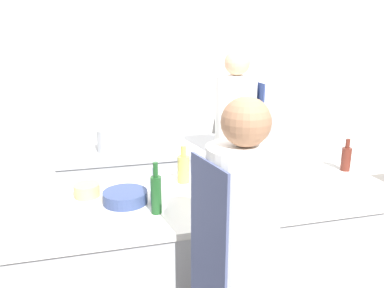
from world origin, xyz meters
name	(u,v)px	position (x,y,z in m)	size (l,w,h in m)	color
wall_back	(152,83)	(0.00, 2.13, 1.40)	(8.00, 0.06, 2.80)	silver
prep_counter	(205,257)	(0.00, 0.00, 0.46)	(2.57, 0.88, 0.91)	#A8AAAF
pass_counter	(152,192)	(-0.18, 1.20, 0.46)	(1.71, 0.70, 0.91)	#A8AAAF
oven_range	(260,161)	(1.19, 1.73, 0.49)	(0.90, 0.69, 0.98)	#A8AAAF
chef_at_prep_near	(239,274)	(-0.06, -0.75, 0.84)	(0.37, 0.35, 1.66)	black
chef_at_stove	(235,155)	(0.49, 0.76, 0.91)	(0.36, 0.34, 1.80)	black
bottle_olive_oil	(183,168)	(-0.08, 0.26, 1.02)	(0.08, 0.08, 0.26)	#B2A84C
bottle_vinegar	(156,193)	(-0.35, -0.17, 1.03)	(0.06, 0.06, 0.31)	#19471E
bottle_wine	(346,158)	(1.17, 0.19, 1.01)	(0.07, 0.07, 0.25)	#5B2319
bottle_cooking_oil	(41,182)	(-1.03, 0.32, 0.99)	(0.07, 0.07, 0.19)	silver
bottle_sauce	(156,190)	(-0.33, -0.04, 1.00)	(0.06, 0.06, 0.23)	#2D5175
bowl_mixing_large	(125,197)	(-0.51, 0.02, 0.95)	(0.27, 0.27, 0.07)	navy
bowl_prep_small	(87,190)	(-0.74, 0.18, 0.95)	(0.16, 0.16, 0.08)	tan
stockpot	(112,140)	(-0.52, 1.17, 1.01)	(0.26, 0.26, 0.20)	#A8AAAF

